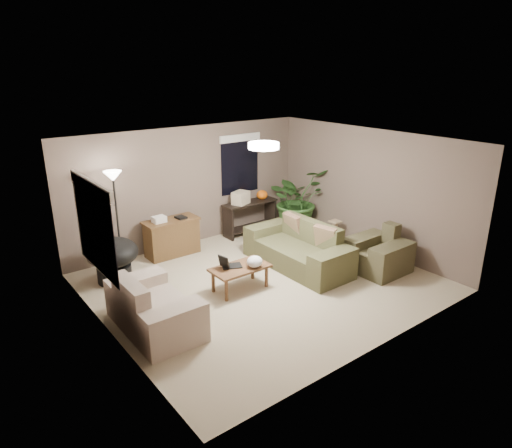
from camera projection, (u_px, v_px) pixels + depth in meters
room_shell at (263, 216)px, 7.72m from camera, size 5.50×5.50×5.50m
main_sofa at (299, 251)px, 8.72m from camera, size 0.95×2.20×0.85m
throw_pillows at (309, 231)px, 8.75m from camera, size 0.32×1.38×0.47m
loveseat at (153, 310)px, 6.63m from camera, size 0.90×1.60×0.85m
armchair at (378, 255)px, 8.55m from camera, size 0.95×1.00×0.85m
coffee_table at (240, 270)px, 7.78m from camera, size 1.00×0.55×0.42m
laptop at (228, 264)px, 7.71m from camera, size 0.41×0.35×0.24m
plastic_bag at (255, 262)px, 7.73m from camera, size 0.35×0.34×0.19m
desk at (172, 237)px, 9.20m from camera, size 1.10×0.50×0.75m
desk_papers at (164, 219)px, 8.97m from camera, size 0.68×0.27×0.12m
console_table at (250, 215)px, 10.36m from camera, size 1.30×0.40×0.75m
pumpkin at (262, 195)px, 10.43m from camera, size 0.32×0.32×0.21m
cardboard_box at (241, 198)px, 10.07m from camera, size 0.44×0.39×0.28m
papasan_chair at (113, 257)px, 8.04m from camera, size 1.16×1.16×0.80m
floor_lamp at (114, 188)px, 8.07m from camera, size 0.32×0.32×1.91m
ceiling_fixture at (264, 146)px, 7.32m from camera, size 0.50×0.50×0.10m
houseplant at (297, 206)px, 10.52m from camera, size 1.34×1.48×1.16m
cat_scratching_post at (335, 233)px, 9.88m from camera, size 0.32×0.32×0.50m
window_left at (93, 212)px, 6.20m from camera, size 0.05×1.56×1.33m
window_back at (240, 154)px, 10.14m from camera, size 1.06×0.05×1.33m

